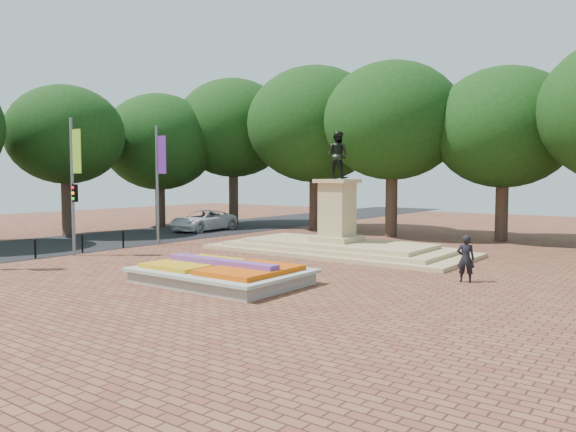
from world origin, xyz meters
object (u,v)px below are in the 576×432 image
object	(u,v)px
pedestrian	(466,259)
flower_bed	(222,273)
monument	(337,236)
van	(203,221)

from	to	relation	value
pedestrian	flower_bed	bearing A→B (deg)	16.25
monument	flower_bed	bearing A→B (deg)	-84.13
flower_bed	pedestrian	world-z (taller)	pedestrian
flower_bed	monument	xyz separation A→B (m)	(-1.03, 10.00, 0.50)
van	pedestrian	bearing A→B (deg)	-22.56
flower_bed	van	size ratio (longest dim) A/B	1.15
van	pedestrian	distance (m)	24.23
van	flower_bed	bearing A→B (deg)	-44.84
monument	pedestrian	xyz separation A→B (m)	(8.37, -4.28, 0.02)
flower_bed	monument	distance (m)	10.07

